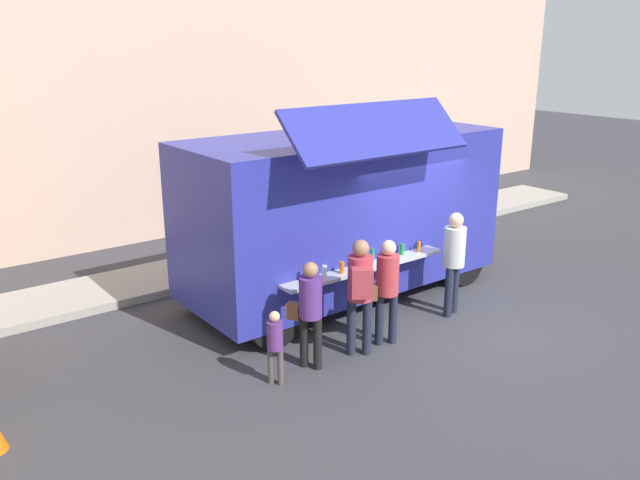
% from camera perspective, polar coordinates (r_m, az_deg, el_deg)
% --- Properties ---
extents(ground_plane, '(60.00, 60.00, 0.00)m').
position_cam_1_polar(ground_plane, '(11.05, 11.48, -7.25)').
color(ground_plane, '#38383D').
extents(curb_strip, '(28.00, 1.60, 0.15)m').
position_cam_1_polar(curb_strip, '(12.50, -20.48, -4.71)').
color(curb_strip, '#9E998E').
rests_on(curb_strip, ground).
extents(building_behind, '(32.00, 2.40, 7.12)m').
position_cam_1_polar(building_behind, '(15.74, -22.58, 12.51)').
color(building_behind, '#D2AD97').
rests_on(building_behind, ground).
extents(food_truck_main, '(5.79, 3.09, 3.61)m').
position_cam_1_polar(food_truck_main, '(11.53, 2.07, 2.63)').
color(food_truck_main, '#2B2F99').
rests_on(food_truck_main, ground).
extents(trash_bin, '(0.60, 0.60, 1.05)m').
position_cam_1_polar(trash_bin, '(15.98, 7.65, 2.65)').
color(trash_bin, '#30663A').
rests_on(trash_bin, ground).
extents(customer_front_ordering, '(0.54, 0.39, 1.68)m').
position_cam_1_polar(customer_front_ordering, '(9.84, 5.87, -3.84)').
color(customer_front_ordering, '#1D2235').
rests_on(customer_front_ordering, ground).
extents(customer_mid_with_backpack, '(0.52, 0.58, 1.79)m').
position_cam_1_polar(customer_mid_with_backpack, '(9.40, 3.57, -4.13)').
color(customer_mid_with_backpack, '#202536').
rests_on(customer_mid_with_backpack, ground).
extents(customer_rear_waiting, '(0.40, 0.50, 1.60)m').
position_cam_1_polar(customer_rear_waiting, '(9.10, -0.92, -5.84)').
color(customer_rear_waiting, black).
rests_on(customer_rear_waiting, ground).
extents(customer_extra_browsing, '(0.37, 0.37, 1.80)m').
position_cam_1_polar(customer_extra_browsing, '(11.04, 11.72, -1.28)').
color(customer_extra_browsing, '#1E2336').
rests_on(customer_extra_browsing, ground).
extents(child_near_queue, '(0.22, 0.22, 1.08)m').
position_cam_1_polar(child_near_queue, '(8.82, -3.99, -8.87)').
color(child_near_queue, '#4F4644').
rests_on(child_near_queue, ground).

